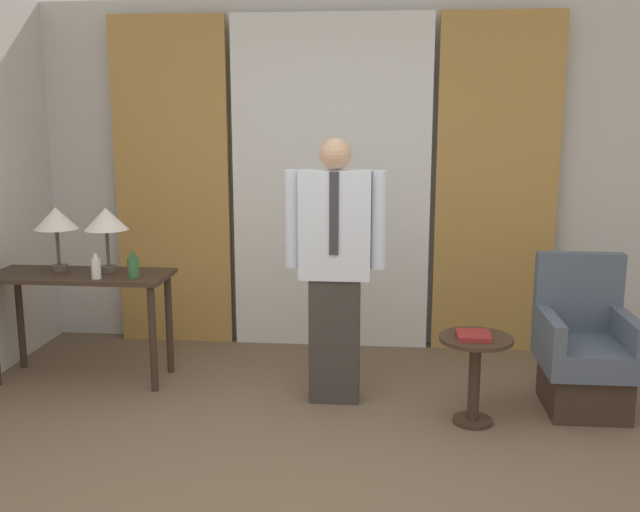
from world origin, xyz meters
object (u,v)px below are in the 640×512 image
(table_lamp_right, at_px, (106,221))
(person, at_px, (335,262))
(bottle_near_edge, at_px, (96,268))
(book, at_px, (473,336))
(table_lamp_left, at_px, (56,221))
(side_table, at_px, (475,365))
(bottle_by_lamp, at_px, (133,267))
(desk, at_px, (81,291))
(armchair, at_px, (584,355))

(table_lamp_right, distance_m, person, 1.63)
(table_lamp_right, xyz_separation_m, bottle_near_edge, (0.00, -0.22, -0.28))
(book, bearing_deg, table_lamp_left, 167.92)
(person, xyz_separation_m, side_table, (0.86, -0.28, -0.55))
(bottle_by_lamp, relative_size, side_table, 0.32)
(table_lamp_right, distance_m, bottle_by_lamp, 0.40)
(side_table, height_order, book, book)
(bottle_by_lamp, xyz_separation_m, person, (1.36, -0.13, 0.09))
(person, bearing_deg, bottle_by_lamp, 174.33)
(bottle_by_lamp, bearing_deg, person, -5.67)
(bottle_near_edge, bearing_deg, book, -8.85)
(desk, bearing_deg, table_lamp_right, 22.19)
(armchair, bearing_deg, side_table, -156.69)
(book, bearing_deg, person, 160.20)
(table_lamp_right, xyz_separation_m, bottle_by_lamp, (0.23, -0.16, -0.28))
(side_table, bearing_deg, table_lamp_right, 166.81)
(side_table, bearing_deg, table_lamp_left, 168.44)
(table_lamp_right, bearing_deg, person, -10.49)
(book, bearing_deg, bottle_near_edge, 171.15)
(bottle_by_lamp, relative_size, armchair, 0.18)
(table_lamp_left, bearing_deg, person, -8.61)
(book, bearing_deg, table_lamp_right, 166.21)
(side_table, bearing_deg, bottle_near_edge, 171.74)
(table_lamp_right, xyz_separation_m, armchair, (3.16, -0.27, -0.77))
(person, bearing_deg, bottle_near_edge, 177.24)
(desk, relative_size, person, 0.73)
(person, bearing_deg, book, -19.80)
(table_lamp_right, xyz_separation_m, person, (1.59, -0.29, -0.19))
(desk, distance_m, table_lamp_right, 0.52)
(bottle_by_lamp, height_order, book, bottle_by_lamp)
(table_lamp_left, height_order, table_lamp_right, same)
(desk, height_order, armchair, armchair)
(table_lamp_right, bearing_deg, bottle_by_lamp, -34.37)
(bottle_near_edge, bearing_deg, bottle_by_lamp, 14.01)
(book, bearing_deg, armchair, 24.29)
(person, bearing_deg, table_lamp_left, 171.39)
(bottle_near_edge, relative_size, book, 0.84)
(table_lamp_right, distance_m, bottle_near_edge, 0.36)
(table_lamp_left, height_order, book, table_lamp_left)
(bottle_near_edge, distance_m, bottle_by_lamp, 0.24)
(person, bearing_deg, desk, 172.84)
(bottle_near_edge, height_order, person, person)
(table_lamp_left, xyz_separation_m, side_table, (2.80, -0.57, -0.75))
(desk, height_order, table_lamp_right, table_lamp_right)
(person, bearing_deg, side_table, -18.03)
(bottle_by_lamp, bearing_deg, desk, 168.03)
(bottle_near_edge, bearing_deg, table_lamp_left, 148.57)
(desk, bearing_deg, armchair, -3.34)
(bottle_by_lamp, xyz_separation_m, side_table, (2.21, -0.41, -0.46))
(armchair, bearing_deg, desk, 176.66)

